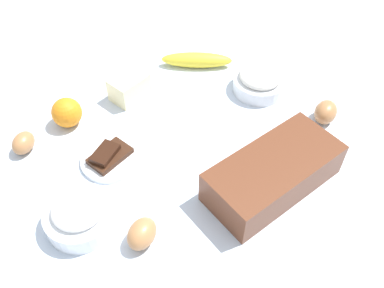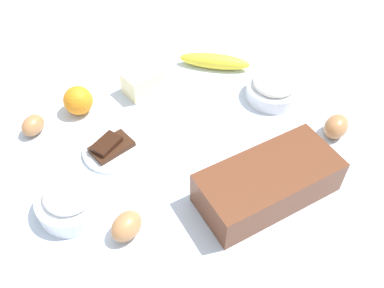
{
  "view_description": "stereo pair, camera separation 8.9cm",
  "coord_description": "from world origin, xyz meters",
  "px_view_note": "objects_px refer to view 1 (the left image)",
  "views": [
    {
      "loc": [
        0.44,
        0.41,
        0.7
      ],
      "look_at": [
        0.0,
        0.0,
        0.04
      ],
      "focal_mm": 39.22,
      "sensor_mm": 36.0,
      "label": 1
    },
    {
      "loc": [
        0.38,
        0.47,
        0.7
      ],
      "look_at": [
        0.0,
        0.0,
        0.04
      ],
      "focal_mm": 39.22,
      "sensor_mm": 36.0,
      "label": 2
    }
  ],
  "objects_px": {
    "sugar_bowl": "(80,214)",
    "butter_block": "(129,87)",
    "orange_fruit": "(67,113)",
    "flour_bowl": "(260,81)",
    "egg_beside_bowl": "(326,112)",
    "loaf_pan": "(273,173)",
    "banana": "(197,60)",
    "chocolate_plate": "(110,158)",
    "egg_loose": "(142,234)",
    "egg_near_butter": "(23,143)"
  },
  "relations": [
    {
      "from": "egg_loose",
      "to": "flour_bowl",
      "type": "bearing_deg",
      "value": -168.47
    },
    {
      "from": "sugar_bowl",
      "to": "butter_block",
      "type": "relative_size",
      "value": 1.51
    },
    {
      "from": "orange_fruit",
      "to": "egg_near_butter",
      "type": "height_order",
      "value": "orange_fruit"
    },
    {
      "from": "flour_bowl",
      "to": "banana",
      "type": "xyz_separation_m",
      "value": [
        0.03,
        -0.18,
        -0.01
      ]
    },
    {
      "from": "butter_block",
      "to": "egg_beside_bowl",
      "type": "relative_size",
      "value": 1.33
    },
    {
      "from": "flour_bowl",
      "to": "banana",
      "type": "height_order",
      "value": "flour_bowl"
    },
    {
      "from": "loaf_pan",
      "to": "egg_loose",
      "type": "relative_size",
      "value": 4.44
    },
    {
      "from": "banana",
      "to": "flour_bowl",
      "type": "bearing_deg",
      "value": 100.63
    },
    {
      "from": "egg_near_butter",
      "to": "flour_bowl",
      "type": "bearing_deg",
      "value": 153.52
    },
    {
      "from": "banana",
      "to": "egg_loose",
      "type": "relative_size",
      "value": 2.84
    },
    {
      "from": "flour_bowl",
      "to": "egg_loose",
      "type": "height_order",
      "value": "flour_bowl"
    },
    {
      "from": "egg_beside_bowl",
      "to": "chocolate_plate",
      "type": "relative_size",
      "value": 0.52
    },
    {
      "from": "egg_beside_bowl",
      "to": "sugar_bowl",
      "type": "bearing_deg",
      "value": -18.77
    },
    {
      "from": "loaf_pan",
      "to": "chocolate_plate",
      "type": "xyz_separation_m",
      "value": [
        0.18,
        -0.3,
        -0.03
      ]
    },
    {
      "from": "banana",
      "to": "chocolate_plate",
      "type": "distance_m",
      "value": 0.39
    },
    {
      "from": "loaf_pan",
      "to": "chocolate_plate",
      "type": "distance_m",
      "value": 0.35
    },
    {
      "from": "orange_fruit",
      "to": "egg_loose",
      "type": "distance_m",
      "value": 0.37
    },
    {
      "from": "loaf_pan",
      "to": "egg_beside_bowl",
      "type": "bearing_deg",
      "value": -165.71
    },
    {
      "from": "butter_block",
      "to": "egg_loose",
      "type": "bearing_deg",
      "value": 51.62
    },
    {
      "from": "flour_bowl",
      "to": "egg_beside_bowl",
      "type": "relative_size",
      "value": 1.98
    },
    {
      "from": "banana",
      "to": "loaf_pan",
      "type": "bearing_deg",
      "value": 63.13
    },
    {
      "from": "loaf_pan",
      "to": "egg_loose",
      "type": "height_order",
      "value": "loaf_pan"
    },
    {
      "from": "egg_near_butter",
      "to": "egg_beside_bowl",
      "type": "bearing_deg",
      "value": 140.62
    },
    {
      "from": "banana",
      "to": "butter_block",
      "type": "bearing_deg",
      "value": -10.39
    },
    {
      "from": "chocolate_plate",
      "to": "orange_fruit",
      "type": "bearing_deg",
      "value": -93.49
    },
    {
      "from": "butter_block",
      "to": "egg_near_butter",
      "type": "distance_m",
      "value": 0.28
    },
    {
      "from": "orange_fruit",
      "to": "egg_beside_bowl",
      "type": "distance_m",
      "value": 0.6
    },
    {
      "from": "loaf_pan",
      "to": "sugar_bowl",
      "type": "bearing_deg",
      "value": -24.44
    },
    {
      "from": "loaf_pan",
      "to": "banana",
      "type": "height_order",
      "value": "loaf_pan"
    },
    {
      "from": "banana",
      "to": "sugar_bowl",
      "type": "bearing_deg",
      "value": 18.38
    },
    {
      "from": "sugar_bowl",
      "to": "butter_block",
      "type": "bearing_deg",
      "value": -145.89
    },
    {
      "from": "butter_block",
      "to": "egg_loose",
      "type": "xyz_separation_m",
      "value": [
        0.26,
        0.32,
        -0.01
      ]
    },
    {
      "from": "egg_near_butter",
      "to": "sugar_bowl",
      "type": "bearing_deg",
      "value": 82.78
    },
    {
      "from": "banana",
      "to": "butter_block",
      "type": "distance_m",
      "value": 0.21
    },
    {
      "from": "loaf_pan",
      "to": "banana",
      "type": "xyz_separation_m",
      "value": [
        -0.19,
        -0.38,
        -0.02
      ]
    },
    {
      "from": "loaf_pan",
      "to": "egg_near_butter",
      "type": "xyz_separation_m",
      "value": [
        0.29,
        -0.46,
        -0.02
      ]
    },
    {
      "from": "loaf_pan",
      "to": "butter_block",
      "type": "relative_size",
      "value": 3.3
    },
    {
      "from": "banana",
      "to": "orange_fruit",
      "type": "distance_m",
      "value": 0.37
    },
    {
      "from": "banana",
      "to": "butter_block",
      "type": "xyz_separation_m",
      "value": [
        0.21,
        -0.04,
        0.01
      ]
    },
    {
      "from": "egg_loose",
      "to": "egg_near_butter",
      "type": "bearing_deg",
      "value": -86.47
    },
    {
      "from": "banana",
      "to": "egg_beside_bowl",
      "type": "height_order",
      "value": "egg_beside_bowl"
    },
    {
      "from": "flour_bowl",
      "to": "egg_beside_bowl",
      "type": "bearing_deg",
      "value": 94.9
    },
    {
      "from": "sugar_bowl",
      "to": "orange_fruit",
      "type": "height_order",
      "value": "orange_fruit"
    },
    {
      "from": "sugar_bowl",
      "to": "butter_block",
      "type": "distance_m",
      "value": 0.37
    },
    {
      "from": "orange_fruit",
      "to": "chocolate_plate",
      "type": "bearing_deg",
      "value": 86.51
    },
    {
      "from": "egg_beside_bowl",
      "to": "banana",
      "type": "bearing_deg",
      "value": -82.19
    },
    {
      "from": "banana",
      "to": "chocolate_plate",
      "type": "xyz_separation_m",
      "value": [
        0.38,
        0.09,
        -0.01
      ]
    },
    {
      "from": "orange_fruit",
      "to": "flour_bowl",
      "type": "bearing_deg",
      "value": 147.63
    },
    {
      "from": "sugar_bowl",
      "to": "butter_block",
      "type": "xyz_separation_m",
      "value": [
        -0.31,
        -0.21,
        0.0
      ]
    },
    {
      "from": "butter_block",
      "to": "banana",
      "type": "bearing_deg",
      "value": 169.61
    }
  ]
}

